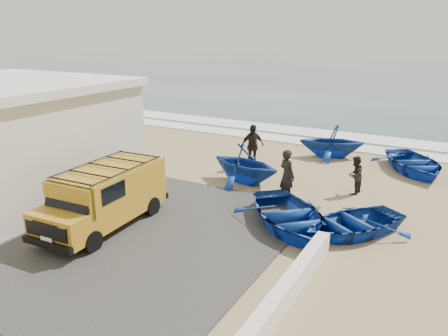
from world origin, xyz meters
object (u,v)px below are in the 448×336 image
at_px(fisherman_middle, 355,175).
at_px(fisherman_back, 252,146).
at_px(van, 105,195).
at_px(parapet, 285,292).
at_px(boat_near_right, 352,223).
at_px(boat_mid_left, 245,163).
at_px(fisherman_front, 287,176).
at_px(boat_far_left, 332,141).
at_px(boat_far_right, 414,163).
at_px(boat_near_left, 289,216).

height_order(fisherman_middle, fisherman_back, fisherman_back).
distance_m(van, fisherman_back, 8.24).
height_order(parapet, boat_near_right, boat_near_right).
bearing_deg(boat_mid_left, fisherman_front, -104.40).
bearing_deg(boat_near_right, van, -121.14).
relative_size(boat_near_right, fisherman_front, 1.81).
distance_m(boat_far_left, boat_far_right, 3.99).
xyz_separation_m(boat_near_left, fisherman_middle, (1.08, 4.17, 0.32)).
xyz_separation_m(van, fisherman_back, (1.32, 8.13, -0.06)).
height_order(boat_mid_left, boat_far_right, boat_mid_left).
xyz_separation_m(parapet, van, (-6.64, 1.17, 0.79)).
bearing_deg(fisherman_middle, boat_near_right, 18.99).
xyz_separation_m(boat_near_right, fisherman_middle, (-0.79, 3.59, 0.39)).
xyz_separation_m(parapet, boat_mid_left, (-4.63, 7.14, 0.56)).
bearing_deg(boat_far_left, fisherman_middle, 6.75).
bearing_deg(parapet, fisherman_front, 111.25).
xyz_separation_m(van, boat_near_left, (5.24, 2.69, -0.64)).
relative_size(van, boat_far_right, 1.15).
distance_m(parapet, fisherman_front, 6.54).
bearing_deg(boat_far_right, boat_near_left, -139.25).
distance_m(boat_near_right, fisherman_middle, 3.69).
relative_size(boat_near_left, boat_near_right, 1.17).
bearing_deg(boat_near_left, fisherman_front, 70.52).
bearing_deg(van, boat_near_left, 24.36).
bearing_deg(boat_near_left, boat_far_right, 28.38).
height_order(van, boat_mid_left, van).
relative_size(boat_far_right, fisherman_middle, 2.72).
bearing_deg(boat_far_right, boat_far_left, 140.76).
height_order(boat_far_left, fisherman_front, fisherman_front).
bearing_deg(boat_mid_left, boat_near_right, -106.69).
bearing_deg(boat_mid_left, boat_far_left, -9.39).
distance_m(boat_near_left, boat_far_left, 8.90).
bearing_deg(fisherman_middle, fisherman_front, -39.37).
bearing_deg(parapet, fisherman_middle, 92.27).
relative_size(boat_far_left, fisherman_front, 1.58).
height_order(boat_far_right, fisherman_middle, fisherman_middle).
bearing_deg(boat_near_left, boat_near_right, -25.60).
height_order(parapet, boat_mid_left, boat_mid_left).
bearing_deg(boat_mid_left, van, 172.56).
bearing_deg(fisherman_middle, parapet, 8.78).
relative_size(boat_near_right, fisherman_middle, 2.36).
bearing_deg(fisherman_middle, boat_far_left, -147.79).
height_order(parapet, fisherman_front, fisherman_front).
bearing_deg(boat_far_left, boat_near_left, -11.49).
xyz_separation_m(boat_mid_left, boat_far_left, (2.08, 5.53, -0.01)).
xyz_separation_m(boat_near_left, boat_far_left, (-1.16, 8.82, 0.39)).
bearing_deg(boat_near_right, fisherman_middle, 136.62).
distance_m(boat_far_left, fisherman_back, 4.37).
bearing_deg(fisherman_front, boat_far_right, -92.64).
relative_size(boat_near_left, fisherman_front, 2.12).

